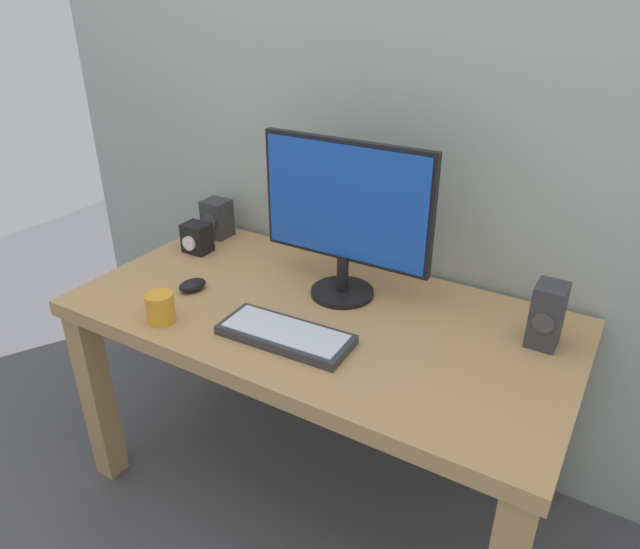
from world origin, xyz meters
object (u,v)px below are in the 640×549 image
mouse (192,285)px  speaker_left (217,218)px  coffee_mug (160,308)px  monitor (345,213)px  keyboard_primary (286,335)px  speaker_right (547,315)px  desk (319,341)px  audio_controller (197,238)px

mouse → speaker_left: size_ratio=0.64×
coffee_mug → monitor: bearing=48.3°
monitor → speaker_left: bearing=166.3°
keyboard_primary → speaker_right: 0.69m
monitor → coffee_mug: bearing=-131.7°
desk → monitor: bearing=85.1°
keyboard_primary → audio_controller: audio_controller is taller
audio_controller → coffee_mug: bearing=-60.6°
monitor → speaker_left: monitor is taller
speaker_right → audio_controller: speaker_right is taller
keyboard_primary → speaker_left: bearing=143.5°
mouse → speaker_right: 1.04m
monitor → audio_controller: monitor is taller
monitor → audio_controller: 0.64m
monitor → audio_controller: size_ratio=5.12×
desk → mouse: mouse is taller
speaker_right → coffee_mug: size_ratio=2.02×
monitor → speaker_right: (0.59, 0.03, -0.18)m
desk → speaker_left: 0.70m
desk → mouse: bearing=-166.6°
mouse → desk: bearing=30.5°
speaker_right → coffee_mug: speaker_right is taller
monitor → keyboard_primary: (-0.01, -0.31, -0.25)m
desk → speaker_right: 0.65m
mouse → monitor: bearing=45.5°
keyboard_primary → coffee_mug: (-0.36, -0.10, 0.03)m
keyboard_primary → speaker_left: (-0.62, 0.46, 0.06)m
monitor → speaker_left: size_ratio=3.81×
mouse → speaker_right: size_ratio=0.52×
speaker_right → monitor: bearing=-176.9°
desk → keyboard_primary: 0.21m
desk → speaker_left: size_ratio=10.39×
keyboard_primary → coffee_mug: 0.37m
desk → monitor: 0.40m
speaker_right → audio_controller: bearing=-178.7°
speaker_left → coffee_mug: (0.26, -0.56, -0.03)m
desk → audio_controller: audio_controller is taller
monitor → keyboard_primary: monitor is taller
monitor → coffee_mug: (-0.37, -0.41, -0.22)m
mouse → coffee_mug: (0.05, -0.18, 0.03)m
mouse → coffee_mug: coffee_mug is taller
coffee_mug → mouse: bearing=105.2°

